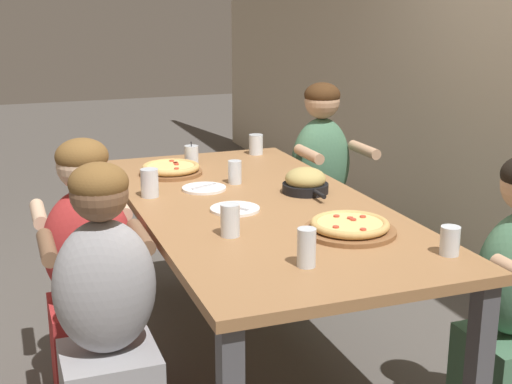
# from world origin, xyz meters

# --- Properties ---
(ground_plane) EXTENTS (18.00, 18.00, 0.00)m
(ground_plane) POSITION_xyz_m (0.00, 0.00, 0.00)
(ground_plane) COLOR #514C47
(ground_plane) RESTS_ON ground
(dining_table) EXTENTS (2.12, 1.02, 0.79)m
(dining_table) POSITION_xyz_m (0.00, 0.00, 0.71)
(dining_table) COLOR #996B42
(dining_table) RESTS_ON ground
(pizza_board_main) EXTENTS (0.32, 0.32, 0.05)m
(pizza_board_main) POSITION_xyz_m (-0.63, -0.23, 0.81)
(pizza_board_main) COLOR brown
(pizza_board_main) RESTS_ON dining_table
(pizza_board_second) EXTENTS (0.35, 0.35, 0.05)m
(pizza_board_second) POSITION_xyz_m (0.51, 0.19, 0.81)
(pizza_board_second) COLOR brown
(pizza_board_second) RESTS_ON dining_table
(skillet_bowl) EXTENTS (0.31, 0.21, 0.12)m
(skillet_bowl) POSITION_xyz_m (-0.08, 0.27, 0.84)
(skillet_bowl) COLOR black
(skillet_bowl) RESTS_ON dining_table
(empty_plate_a) EXTENTS (0.21, 0.21, 0.02)m
(empty_plate_a) POSITION_xyz_m (0.07, -0.12, 0.79)
(empty_plate_a) COLOR white
(empty_plate_a) RESTS_ON dining_table
(empty_plate_b) EXTENTS (0.21, 0.21, 0.02)m
(empty_plate_b) POSITION_xyz_m (-0.29, -0.15, 0.79)
(empty_plate_b) COLOR white
(empty_plate_b) RESTS_ON dining_table
(cocktail_glass_blue) EXTENTS (0.07, 0.07, 0.13)m
(cocktail_glass_blue) POSITION_xyz_m (-0.79, -0.07, 0.83)
(cocktail_glass_blue) COLOR silver
(cocktail_glass_blue) RESTS_ON dining_table
(drinking_glass_a) EXTENTS (0.08, 0.08, 0.11)m
(drinking_glass_a) POSITION_xyz_m (-0.93, 0.34, 0.84)
(drinking_glass_a) COLOR silver
(drinking_glass_a) RESTS_ON dining_table
(drinking_glass_b) EXTENTS (0.07, 0.07, 0.10)m
(drinking_glass_b) POSITION_xyz_m (0.83, 0.41, 0.83)
(drinking_glass_b) COLOR silver
(drinking_glass_b) RESTS_ON dining_table
(drinking_glass_c) EXTENTS (0.06, 0.06, 0.13)m
(drinking_glass_c) POSITION_xyz_m (0.76, -0.10, 0.84)
(drinking_glass_c) COLOR silver
(drinking_glass_c) RESTS_ON dining_table
(drinking_glass_d) EXTENTS (0.07, 0.07, 0.12)m
(drinking_glass_d) POSITION_xyz_m (0.38, -0.24, 0.84)
(drinking_glass_d) COLOR silver
(drinking_glass_d) RESTS_ON dining_table
(drinking_glass_e) EXTENTS (0.06, 0.06, 0.11)m
(drinking_glass_e) POSITION_xyz_m (-0.35, 0.02, 0.83)
(drinking_glass_e) COLOR silver
(drinking_glass_e) RESTS_ON dining_table
(drinking_glass_f) EXTENTS (0.08, 0.08, 0.13)m
(drinking_glass_f) POSITION_xyz_m (-0.26, -0.41, 0.85)
(drinking_glass_f) COLOR silver
(drinking_glass_f) RESTS_ON dining_table
(diner_near_center) EXTENTS (0.51, 0.40, 1.12)m
(diner_near_center) POSITION_xyz_m (-0.00, -0.73, 0.52)
(diner_near_center) COLOR #B22D2D
(diner_near_center) RESTS_ON ground
(diner_near_midright) EXTENTS (0.51, 0.40, 1.13)m
(diner_near_midright) POSITION_xyz_m (0.45, -0.73, 0.52)
(diner_near_midright) COLOR #99999E
(diner_near_midright) RESTS_ON ground
(diner_far_left) EXTENTS (0.51, 0.40, 1.18)m
(diner_far_left) POSITION_xyz_m (-0.88, 0.73, 0.55)
(diner_far_left) COLOR #477556
(diner_far_left) RESTS_ON ground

